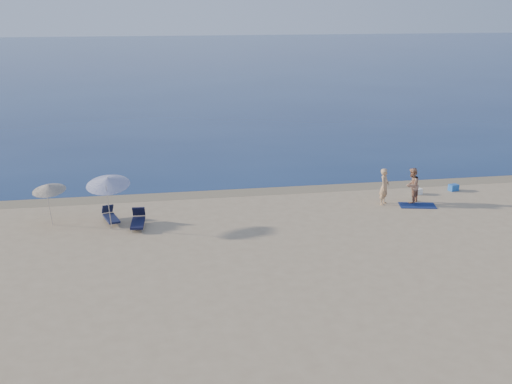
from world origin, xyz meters
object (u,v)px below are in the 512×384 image
at_px(umbrella_near, 108,181).
at_px(person_left, 384,186).
at_px(person_right, 412,186).
at_px(blue_cooler, 453,188).

bearing_deg(umbrella_near, person_left, 16.23).
bearing_deg(umbrella_near, person_right, 15.66).
relative_size(person_left, blue_cooler, 3.76).
bearing_deg(person_right, blue_cooler, 161.60).
distance_m(person_left, person_right, 1.46).
height_order(person_left, person_right, person_left).
height_order(person_left, blue_cooler, person_left).
relative_size(person_right, umbrella_near, 0.70).
distance_m(person_left, umbrella_near, 13.53).
xyz_separation_m(person_right, umbrella_near, (-14.88, -1.08, 1.25)).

